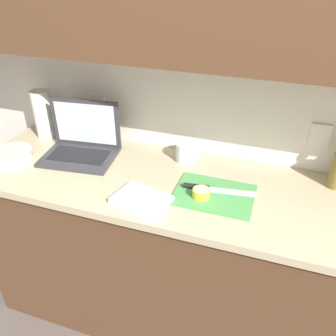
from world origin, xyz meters
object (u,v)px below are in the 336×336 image
lemon_half_cut (201,193)px  measuring_cup (185,152)px  paper_towel_roll (43,114)px  laptop (82,143)px  cutting_board (214,195)px  bowl_white (12,155)px  knife (206,188)px

lemon_half_cut → measuring_cup: (-0.15, 0.28, 0.02)m
lemon_half_cut → paper_towel_roll: paper_towel_roll is taller
laptop → lemon_half_cut: size_ratio=5.20×
cutting_board → measuring_cup: bearing=129.5°
measuring_cup → lemon_half_cut: bearing=-61.5°
cutting_board → measuring_cup: measuring_cup is taller
lemon_half_cut → paper_towel_roll: (-0.95, 0.29, 0.10)m
bowl_white → lemon_half_cut: bearing=-0.3°
laptop → bowl_white: bearing=-157.7°
laptop → lemon_half_cut: bearing=-21.2°
lemon_half_cut → bowl_white: bowl_white is taller
paper_towel_roll → measuring_cup: bearing=-0.6°
cutting_board → bowl_white: bearing=-178.2°
knife → lemon_half_cut: 0.06m
knife → measuring_cup: bearing=118.0°
laptop → bowl_white: (-0.30, -0.17, -0.04)m
cutting_board → lemon_half_cut: size_ratio=4.56×
knife → bowl_white: size_ratio=1.58×
lemon_half_cut → bowl_white: 0.95m
knife → paper_towel_roll: 1.00m
knife → paper_towel_roll: (-0.96, 0.23, 0.11)m
cutting_board → paper_towel_roll: 1.04m
lemon_half_cut → cutting_board: bearing=38.2°
cutting_board → lemon_half_cut: bearing=-141.8°
cutting_board → laptop: bearing=169.3°
lemon_half_cut → paper_towel_roll: 1.00m
knife → lemon_half_cut: lemon_half_cut is taller
measuring_cup → paper_towel_roll: size_ratio=0.43×
lemon_half_cut → bowl_white: size_ratio=0.38×
laptop → lemon_half_cut: (0.66, -0.17, -0.04)m
knife → measuring_cup: (-0.16, 0.22, 0.03)m
measuring_cup → paper_towel_roll: 0.81m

